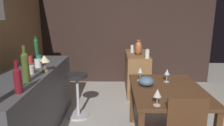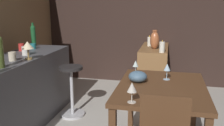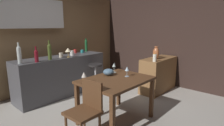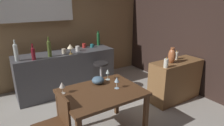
{
  "view_description": "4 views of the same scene",
  "coord_description": "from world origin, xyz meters",
  "px_view_note": "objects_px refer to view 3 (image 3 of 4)",
  "views": [
    {
      "loc": [
        -2.24,
        0.33,
        1.6
      ],
      "look_at": [
        0.82,
        0.38,
        0.87
      ],
      "focal_mm": 32.69,
      "sensor_mm": 36.0,
      "label": 1
    },
    {
      "loc": [
        -2.3,
        -0.35,
        1.52
      ],
      "look_at": [
        0.69,
        0.34,
        0.8
      ],
      "focal_mm": 40.28,
      "sensor_mm": 36.0,
      "label": 2
    },
    {
      "loc": [
        -2.06,
        -2.13,
        1.59
      ],
      "look_at": [
        0.81,
        0.44,
        0.79
      ],
      "focal_mm": 28.97,
      "sensor_mm": 36.0,
      "label": 3
    },
    {
      "loc": [
        -1.08,
        -2.4,
        1.95
      ],
      "look_at": [
        0.68,
        0.35,
        0.87
      ],
      "focal_mm": 30.4,
      "sensor_mm": 36.0,
      "label": 4
    }
  ],
  "objects_px": {
    "dining_table": "(116,85)",
    "wine_bottle_ruby": "(36,55)",
    "cup_cream": "(61,55)",
    "cup_red": "(75,51)",
    "bar_stool": "(96,78)",
    "wine_glass_center": "(114,66)",
    "fruit_bowl": "(108,72)",
    "wine_bottle_clear": "(19,54)",
    "wine_bottle_olive": "(50,51)",
    "pillar_candle_tall": "(157,54)",
    "cup_white": "(72,53)",
    "counter_lamp": "(68,50)",
    "chair_near_window": "(86,109)",
    "wine_glass_left": "(84,75)",
    "pillar_candle_short": "(155,58)",
    "sideboard_cabinet": "(158,74)",
    "cup_teal": "(82,51)",
    "wine_glass_right": "(127,69)",
    "vase_copper": "(156,53)",
    "wine_bottle_green": "(86,45)"
  },
  "relations": [
    {
      "from": "wine_bottle_green",
      "to": "pillar_candle_short",
      "type": "distance_m",
      "value": 1.93
    },
    {
      "from": "wine_glass_left",
      "to": "wine_bottle_ruby",
      "type": "height_order",
      "value": "wine_bottle_ruby"
    },
    {
      "from": "chair_near_window",
      "to": "vase_copper",
      "type": "distance_m",
      "value": 2.38
    },
    {
      "from": "wine_glass_left",
      "to": "pillar_candle_short",
      "type": "relative_size",
      "value": 0.91
    },
    {
      "from": "dining_table",
      "to": "wine_glass_center",
      "type": "relative_size",
      "value": 6.34
    },
    {
      "from": "dining_table",
      "to": "cup_cream",
      "type": "distance_m",
      "value": 1.68
    },
    {
      "from": "fruit_bowl",
      "to": "cup_red",
      "type": "bearing_deg",
      "value": 72.12
    },
    {
      "from": "cup_white",
      "to": "counter_lamp",
      "type": "relative_size",
      "value": 0.59
    },
    {
      "from": "wine_bottle_olive",
      "to": "pillar_candle_tall",
      "type": "distance_m",
      "value": 2.52
    },
    {
      "from": "dining_table",
      "to": "pillar_candle_short",
      "type": "relative_size",
      "value": 6.05
    },
    {
      "from": "sideboard_cabinet",
      "to": "cup_teal",
      "type": "relative_size",
      "value": 9.28
    },
    {
      "from": "wine_bottle_olive",
      "to": "cup_cream",
      "type": "height_order",
      "value": "wine_bottle_olive"
    },
    {
      "from": "sideboard_cabinet",
      "to": "cup_red",
      "type": "height_order",
      "value": "cup_red"
    },
    {
      "from": "bar_stool",
      "to": "wine_glass_center",
      "type": "distance_m",
      "value": 1.12
    },
    {
      "from": "pillar_candle_short",
      "to": "cup_white",
      "type": "bearing_deg",
      "value": 120.73
    },
    {
      "from": "wine_bottle_olive",
      "to": "cup_cream",
      "type": "relative_size",
      "value": 3.37
    },
    {
      "from": "cup_cream",
      "to": "cup_red",
      "type": "relative_size",
      "value": 1.05
    },
    {
      "from": "wine_bottle_olive",
      "to": "pillar_candle_tall",
      "type": "height_order",
      "value": "wine_bottle_olive"
    },
    {
      "from": "wine_bottle_clear",
      "to": "cup_cream",
      "type": "relative_size",
      "value": 3.35
    },
    {
      "from": "fruit_bowl",
      "to": "counter_lamp",
      "type": "xyz_separation_m",
      "value": [
        0.06,
        1.27,
        0.26
      ]
    },
    {
      "from": "chair_near_window",
      "to": "fruit_bowl",
      "type": "height_order",
      "value": "same"
    },
    {
      "from": "cup_cream",
      "to": "cup_white",
      "type": "bearing_deg",
      "value": 5.57
    },
    {
      "from": "wine_glass_left",
      "to": "cup_white",
      "type": "distance_m",
      "value": 1.69
    },
    {
      "from": "wine_bottle_ruby",
      "to": "pillar_candle_short",
      "type": "xyz_separation_m",
      "value": [
        1.92,
        -1.46,
        -0.13
      ]
    },
    {
      "from": "cup_white",
      "to": "vase_copper",
      "type": "height_order",
      "value": "vase_copper"
    },
    {
      "from": "wine_bottle_olive",
      "to": "cup_teal",
      "type": "height_order",
      "value": "wine_bottle_olive"
    },
    {
      "from": "chair_near_window",
      "to": "cup_white",
      "type": "bearing_deg",
      "value": 58.81
    },
    {
      "from": "cup_cream",
      "to": "vase_copper",
      "type": "relative_size",
      "value": 0.39
    },
    {
      "from": "pillar_candle_short",
      "to": "wine_glass_right",
      "type": "bearing_deg",
      "value": -175.27
    },
    {
      "from": "dining_table",
      "to": "wine_bottle_ruby",
      "type": "bearing_deg",
      "value": 111.0
    },
    {
      "from": "fruit_bowl",
      "to": "wine_bottle_ruby",
      "type": "bearing_deg",
      "value": 117.5
    },
    {
      "from": "wine_glass_right",
      "to": "cup_white",
      "type": "xyz_separation_m",
      "value": [
        0.13,
        1.73,
        0.09
      ]
    },
    {
      "from": "bar_stool",
      "to": "fruit_bowl",
      "type": "distance_m",
      "value": 1.22
    },
    {
      "from": "fruit_bowl",
      "to": "vase_copper",
      "type": "bearing_deg",
      "value": -2.53
    },
    {
      "from": "wine_glass_right",
      "to": "wine_bottle_ruby",
      "type": "height_order",
      "value": "wine_bottle_ruby"
    },
    {
      "from": "wine_glass_center",
      "to": "wine_glass_right",
      "type": "bearing_deg",
      "value": -99.17
    },
    {
      "from": "sideboard_cabinet",
      "to": "wine_glass_left",
      "type": "height_order",
      "value": "wine_glass_left"
    },
    {
      "from": "wine_bottle_olive",
      "to": "cup_white",
      "type": "relative_size",
      "value": 3.17
    },
    {
      "from": "dining_table",
      "to": "pillar_candle_short",
      "type": "bearing_deg",
      "value": 2.09
    },
    {
      "from": "wine_bottle_ruby",
      "to": "pillar_candle_short",
      "type": "relative_size",
      "value": 1.65
    },
    {
      "from": "cup_cream",
      "to": "sideboard_cabinet",
      "type": "bearing_deg",
      "value": -39.66
    },
    {
      "from": "wine_glass_right",
      "to": "cup_cream",
      "type": "distance_m",
      "value": 1.71
    },
    {
      "from": "wine_bottle_green",
      "to": "pillar_candle_tall",
      "type": "xyz_separation_m",
      "value": [
        0.87,
        -1.67,
        -0.17
      ]
    },
    {
      "from": "bar_stool",
      "to": "wine_bottle_clear",
      "type": "relative_size",
      "value": 1.79
    },
    {
      "from": "fruit_bowl",
      "to": "cup_cream",
      "type": "distance_m",
      "value": 1.42
    },
    {
      "from": "fruit_bowl",
      "to": "wine_bottle_green",
      "type": "bearing_deg",
      "value": 61.04
    },
    {
      "from": "bar_stool",
      "to": "pillar_candle_tall",
      "type": "xyz_separation_m",
      "value": [
        1.22,
        -0.94,
        0.52
      ]
    },
    {
      "from": "sideboard_cabinet",
      "to": "wine_bottle_olive",
      "type": "xyz_separation_m",
      "value": [
        -2.08,
        1.39,
        0.67
      ]
    },
    {
      "from": "chair_near_window",
      "to": "wine_glass_center",
      "type": "xyz_separation_m",
      "value": [
        0.97,
        0.34,
        0.39
      ]
    },
    {
      "from": "wine_glass_left",
      "to": "cup_teal",
      "type": "height_order",
      "value": "cup_teal"
    }
  ]
}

